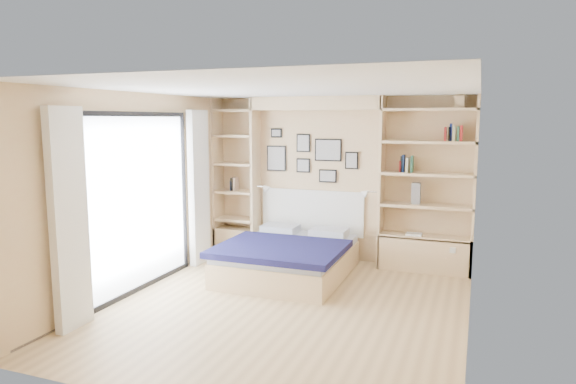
% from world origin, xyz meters
% --- Properties ---
extents(ground, '(4.50, 4.50, 0.00)m').
position_xyz_m(ground, '(0.00, 0.00, 0.00)').
color(ground, tan).
rests_on(ground, ground).
extents(room_shell, '(4.50, 4.50, 4.50)m').
position_xyz_m(room_shell, '(-0.39, 1.52, 1.08)').
color(room_shell, '#D3B380').
rests_on(room_shell, ground).
extents(bed, '(1.65, 2.08, 1.07)m').
position_xyz_m(bed, '(-0.40, 1.19, 0.27)').
color(bed, beige).
rests_on(bed, ground).
extents(photo_gallery, '(1.48, 0.02, 0.82)m').
position_xyz_m(photo_gallery, '(-0.45, 2.22, 1.60)').
color(photo_gallery, black).
rests_on(photo_gallery, ground).
extents(reading_lamps, '(1.92, 0.12, 0.15)m').
position_xyz_m(reading_lamps, '(-0.30, 2.00, 1.10)').
color(reading_lamps, silver).
rests_on(reading_lamps, ground).
extents(shelf_decor, '(3.55, 0.23, 2.03)m').
position_xyz_m(shelf_decor, '(1.09, 2.07, 1.69)').
color(shelf_decor, '#A51E1E').
rests_on(shelf_decor, ground).
extents(deck, '(3.20, 4.00, 0.05)m').
position_xyz_m(deck, '(-3.60, 0.00, 0.00)').
color(deck, brown).
rests_on(deck, ground).
extents(deck_chair, '(0.63, 0.90, 0.84)m').
position_xyz_m(deck_chair, '(-3.60, 1.16, 0.40)').
color(deck_chair, tan).
rests_on(deck_chair, ground).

